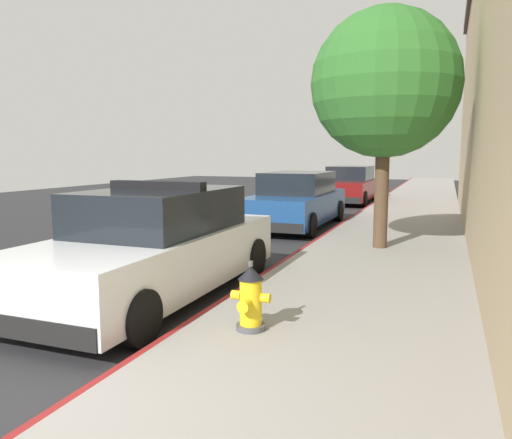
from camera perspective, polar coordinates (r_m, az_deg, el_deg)
The scene contains 8 objects.
ground_plane at distance 14.62m, azimuth -8.30°, elevation -1.11°, with size 30.99×60.00×0.20m, color #2B2B2D.
sidewalk_pavement at distance 12.79m, azimuth 15.84°, elevation -1.70°, with size 3.08×60.00×0.17m, color gray.
curb_painted_edge at distance 13.03m, azimuth 8.90°, elevation -1.34°, with size 0.08×60.00×0.17m, color maroon.
police_cruiser at distance 7.34m, azimuth -11.32°, elevation -3.01°, with size 1.94×4.84×1.68m.
parked_car_silver_ahead at distance 14.23m, azimuth 4.67°, elevation 2.12°, with size 1.94×4.84×1.56m.
parked_car_dark_far at distance 21.71m, azimuth 10.70°, elevation 3.86°, with size 1.94×4.84×1.56m.
fire_hydrant at distance 5.43m, azimuth -0.63°, elevation -9.03°, with size 0.44×0.40×0.76m.
street_tree at distance 10.45m, azimuth 14.54°, elevation 14.75°, with size 2.91×2.91×4.73m.
Camera 1 is at (2.64, -2.59, 2.06)m, focal length 34.96 mm.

